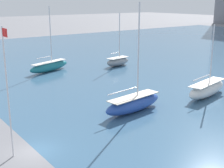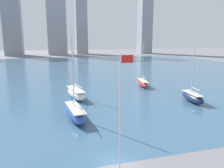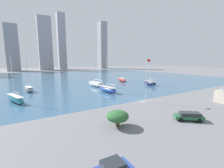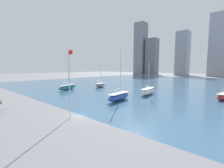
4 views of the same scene
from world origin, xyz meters
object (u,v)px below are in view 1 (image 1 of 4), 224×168
flag_pole (8,90)px  sailboat_blue (134,103)px  sailboat_white (207,89)px  sailboat_gray (118,61)px  sailboat_teal (49,66)px

flag_pole → sailboat_blue: sailboat_blue is taller
flag_pole → sailboat_white: flag_pole is taller
sailboat_white → sailboat_gray: bearing=162.1°
sailboat_blue → flag_pole: bearing=-88.0°
sailboat_white → sailboat_teal: bearing=-170.1°
sailboat_white → sailboat_gray: size_ratio=0.93×
sailboat_gray → flag_pole: bearing=-60.4°
flag_pole → sailboat_white: 30.26m
sailboat_white → sailboat_teal: size_ratio=0.82×
sailboat_white → sailboat_blue: 13.16m
sailboat_white → sailboat_blue: sailboat_blue is taller
sailboat_gray → sailboat_blue: size_ratio=0.83×
sailboat_gray → sailboat_teal: bearing=-114.9°
flag_pole → sailboat_gray: size_ratio=1.05×
flag_pole → sailboat_teal: bearing=148.8°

